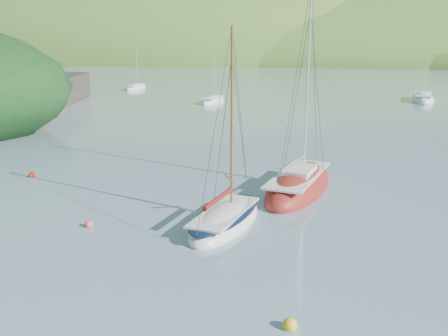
% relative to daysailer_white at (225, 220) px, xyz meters
% --- Properties ---
extents(ground, '(700.00, 700.00, 0.00)m').
position_rel_daysailer_white_xyz_m(ground, '(-1.10, -5.90, -0.23)').
color(ground, slate).
rests_on(ground, ground).
extents(shoreline_hills, '(690.00, 135.00, 56.00)m').
position_rel_daysailer_white_xyz_m(shoreline_hills, '(-10.76, 166.52, -0.23)').
color(shoreline_hills, '#48752C').
rests_on(shoreline_hills, ground).
extents(daysailer_white, '(3.85, 6.97, 10.14)m').
position_rel_daysailer_white_xyz_m(daysailer_white, '(0.00, 0.00, 0.00)').
color(daysailer_white, white).
rests_on(daysailer_white, ground).
extents(sloop_red, '(5.08, 9.29, 13.06)m').
position_rel_daysailer_white_xyz_m(sloop_red, '(3.38, 6.09, 0.01)').
color(sloop_red, maroon).
rests_on(sloop_red, ground).
extents(distant_sloop_a, '(3.35, 6.48, 8.81)m').
position_rel_daysailer_white_xyz_m(distant_sloop_a, '(-9.00, 42.29, -0.07)').
color(distant_sloop_a, white).
rests_on(distant_sloop_a, ground).
extents(distant_sloop_b, '(4.16, 8.57, 11.72)m').
position_rel_daysailer_white_xyz_m(distant_sloop_b, '(18.89, 49.12, -0.03)').
color(distant_sloop_b, white).
rests_on(distant_sloop_b, ground).
extents(distant_sloop_c, '(2.83, 6.12, 8.42)m').
position_rel_daysailer_white_xyz_m(distant_sloop_c, '(-24.61, 55.93, -0.07)').
color(distant_sloop_c, white).
rests_on(distant_sloop_c, ground).
extents(mooring_buoys, '(27.46, 14.83, 0.48)m').
position_rel_daysailer_white_xyz_m(mooring_buoys, '(0.88, -0.87, -0.11)').
color(mooring_buoys, yellow).
rests_on(mooring_buoys, ground).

